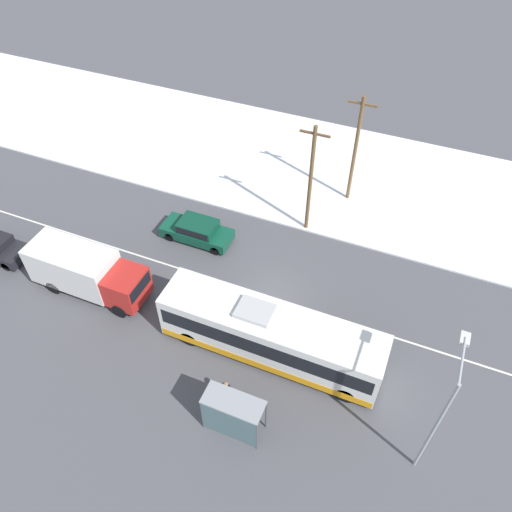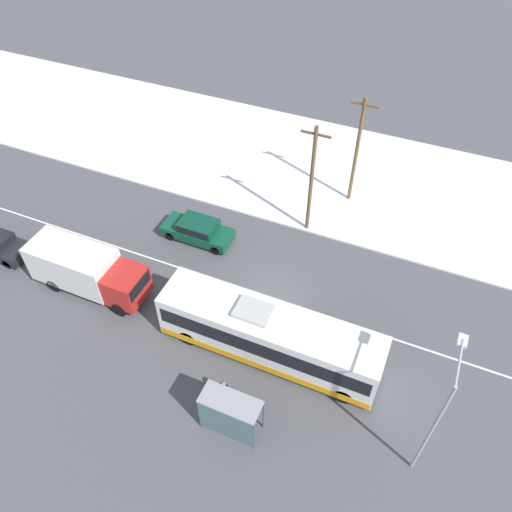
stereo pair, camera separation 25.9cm
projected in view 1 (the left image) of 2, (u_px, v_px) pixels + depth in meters
ground_plane at (271, 298)px, 28.86m from camera, size 120.00×120.00×0.00m
snow_lot at (334, 174)px, 37.07m from camera, size 80.00×13.43×0.12m
lane_marking_center at (271, 298)px, 28.85m from camera, size 60.00×0.12×0.00m
city_bus at (271, 335)px, 25.16m from camera, size 11.47×2.57×3.19m
box_truck at (86, 271)px, 28.20m from camera, size 6.94×2.30×2.84m
sedan_car at (197, 230)px, 31.69m from camera, size 4.55×1.80×1.47m
pedestrian_at_stop at (226, 389)px, 23.71m from camera, size 0.56×0.25×1.56m
bus_shelter at (231, 415)px, 22.04m from camera, size 2.77×1.20×2.40m
streetlamp at (442, 406)px, 19.38m from camera, size 0.36×2.61×6.90m
utility_pole_roadside at (311, 179)px, 30.11m from camera, size 1.80×0.24×7.67m
utility_pole_snowlot at (355, 149)px, 32.22m from camera, size 1.80×0.24×7.79m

